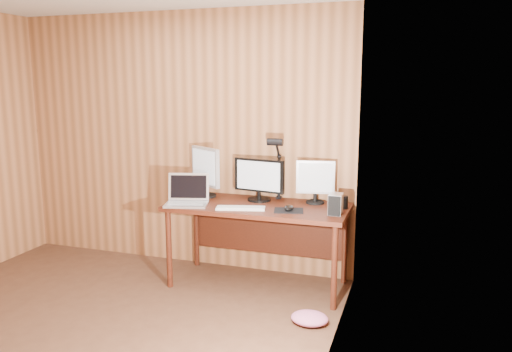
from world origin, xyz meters
The scene contains 14 objects.
room_shell centered at (0.00, 0.00, 1.25)m, with size 4.00×4.00×4.00m.
desk centered at (0.93, 1.70, 0.63)m, with size 1.60×0.70×0.75m.
monitor_center centered at (0.89, 1.79, 0.95)m, with size 0.49×0.21×0.39m.
monitor_left centered at (0.36, 1.79, 1.01)m, with size 0.37×0.26×0.47m.
monitor_right centered at (1.40, 1.85, 0.96)m, with size 0.34×0.16×0.39m.
laptop centered at (0.32, 1.47, 0.82)m, with size 0.43×0.37×0.26m.
keyboard centered at (0.84, 1.44, 0.76)m, with size 0.44×0.23×0.02m.
mousepad centered at (1.24, 1.51, 0.75)m, with size 0.25×0.20×0.00m, color black.
mouse centered at (1.24, 1.51, 0.77)m, with size 0.07×0.12×0.04m, color black.
hard_drive centered at (1.64, 1.53, 0.83)m, with size 0.11×0.16×0.17m.
phone centered at (0.81, 1.46, 0.76)m, with size 0.05×0.10×0.01m.
speaker centered at (1.69, 1.73, 0.81)m, with size 0.05×0.05×0.11m, color black.
desk_lamp centered at (1.04, 1.85, 1.13)m, with size 0.14×0.20×0.62m.
fabric_pile centered at (1.54, 1.03, 0.05)m, with size 0.29×0.24×0.09m, color #D0648E, non-canonical shape.
Camera 1 is at (2.25, -2.46, 1.82)m, focal length 35.00 mm.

